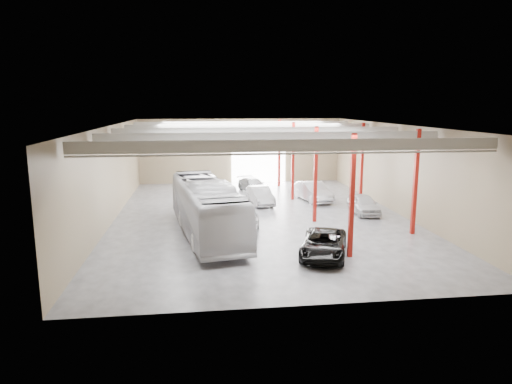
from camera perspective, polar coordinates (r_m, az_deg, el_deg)
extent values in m
cube|color=#46454A|center=(35.32, 0.50, -3.08)|extent=(22.00, 32.00, 0.01)
cube|color=beige|center=(34.30, 0.51, 8.34)|extent=(22.00, 32.00, 0.12)
cube|color=brown|center=(50.42, -1.97, 5.17)|extent=(22.00, 0.12, 7.00)
cube|color=brown|center=(19.22, 6.99, -4.36)|extent=(22.00, 0.12, 7.00)
cube|color=brown|center=(34.91, -17.70, 2.09)|extent=(0.12, 32.00, 7.00)
cube|color=brown|center=(37.72, 17.32, 2.74)|extent=(0.12, 32.00, 7.00)
cube|color=white|center=(50.61, 0.32, 4.06)|extent=(6.00, 0.20, 5.00)
cube|color=maroon|center=(25.89, 11.91, -0.54)|extent=(0.25, 0.25, 7.00)
cube|color=maroon|center=(33.43, 7.44, 2.15)|extent=(0.25, 0.25, 7.00)
cube|color=maroon|center=(41.15, 4.63, 3.84)|extent=(0.25, 0.25, 7.00)
cube|color=maroon|center=(47.97, 2.91, 4.87)|extent=(0.25, 0.25, 7.00)
cube|color=maroon|center=(31.73, 19.31, 1.16)|extent=(0.25, 0.25, 7.00)
cube|color=maroon|center=(40.82, 13.08, 3.54)|extent=(0.25, 0.25, 7.00)
cube|color=#ADADA8|center=(22.53, 4.67, 5.82)|extent=(21.60, 0.15, 0.60)
cube|color=#ADADA8|center=(22.57, 4.66, 4.81)|extent=(21.60, 0.10, 0.10)
cube|color=#ADADA8|center=(28.41, 2.16, 6.89)|extent=(21.60, 0.15, 0.60)
cube|color=#ADADA8|center=(28.44, 2.16, 6.09)|extent=(21.60, 0.10, 0.10)
cube|color=#ADADA8|center=(34.33, 0.51, 7.59)|extent=(21.60, 0.15, 0.60)
cube|color=#ADADA8|center=(34.35, 0.51, 6.92)|extent=(21.60, 0.10, 0.10)
cube|color=#ADADA8|center=(40.27, -0.66, 8.08)|extent=(21.60, 0.15, 0.60)
cube|color=#ADADA8|center=(40.29, -0.65, 7.51)|extent=(21.60, 0.10, 0.10)
cube|color=#ADADA8|center=(46.23, -1.52, 8.44)|extent=(21.60, 0.15, 0.60)
cube|color=#ADADA8|center=(46.25, -1.52, 7.94)|extent=(21.60, 0.10, 0.10)
imported|color=silver|center=(30.24, -6.18, -1.98)|extent=(5.08, 13.41, 3.65)
imported|color=black|center=(26.36, 8.47, -6.43)|extent=(4.07, 5.80, 1.47)
imported|color=silver|center=(30.55, -1.37, -3.83)|extent=(2.59, 4.75, 1.53)
imported|color=#A6A6AA|center=(39.59, 0.52, -0.43)|extent=(2.14, 4.74, 1.51)
imported|color=gray|center=(45.16, -0.39, 0.87)|extent=(3.09, 4.95, 1.34)
imported|color=silver|center=(41.17, 7.12, 0.08)|extent=(2.76, 5.47, 1.72)
imported|color=silver|center=(37.16, 13.29, -1.47)|extent=(2.00, 4.53, 1.51)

